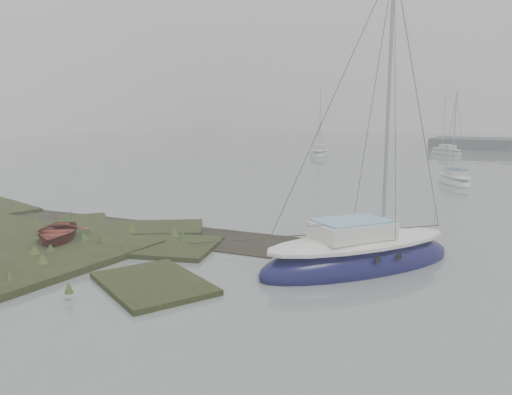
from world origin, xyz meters
name	(u,v)px	position (x,y,z in m)	size (l,w,h in m)	color
ground	(406,173)	(0.00, 30.00, 0.00)	(160.00, 160.00, 0.00)	slate
sailboat_main	(359,257)	(4.89, 4.13, 0.31)	(5.84, 7.14, 9.93)	#0F0F3C
sailboat_white	(454,181)	(4.42, 25.35, 0.21)	(3.61, 4.94, 6.72)	silver
sailboat_far_a	(319,154)	(-12.29, 41.06, 0.26)	(3.80, 6.14, 8.24)	silver
sailboat_far_c	(446,152)	(-0.37, 50.17, 0.23)	(4.96, 4.76, 7.31)	#B4BABF
dinghy	(57,232)	(-5.43, 1.00, 0.51)	(2.03, 2.84, 0.59)	maroon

